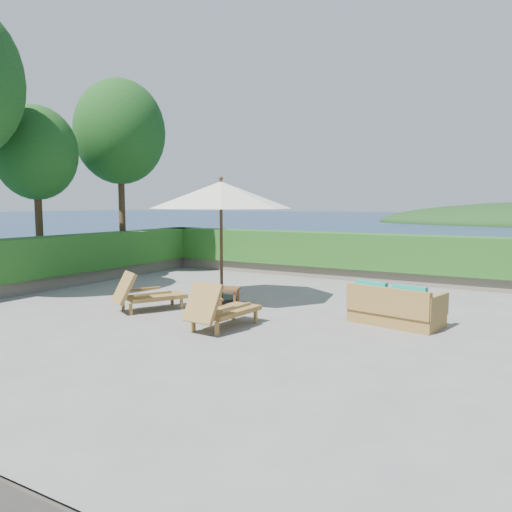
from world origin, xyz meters
The scene contains 14 objects.
ground centered at (0.00, 0.00, 0.00)m, with size 12.00×12.00×0.00m, color gray.
foundation centered at (0.00, 0.00, -1.55)m, with size 12.00×12.00×3.00m, color #514940.
ocean centered at (0.00, 0.00, -3.00)m, with size 600.00×600.00×0.00m, color #162B45.
planter_wall_far centered at (0.00, 5.60, 0.18)m, with size 12.00×0.60×0.36m, color slate.
planter_wall_left centered at (-5.60, 0.00, 0.18)m, with size 0.60×12.00×0.36m, color slate.
hedge_far centered at (0.00, 5.60, 0.85)m, with size 12.40×0.90×1.00m, color #184413.
hedge_left centered at (-5.60, 0.00, 0.85)m, with size 0.90×12.40×1.00m, color #184413.
tree_mid centered at (-6.40, 0.50, 3.55)m, with size 2.20×2.20×4.83m.
tree_far centered at (-6.00, 3.20, 4.40)m, with size 2.80×2.80×6.03m.
patio_umbrella centered at (-0.62, 0.85, 2.37)m, with size 3.67×3.67×2.80m.
lounge_left centered at (-1.47, -0.67, 0.35)m, with size 1.20×1.56×0.84m.
lounge_right centered at (0.71, -1.14, 0.36)m, with size 0.76×1.55×0.87m.
side_table centered at (0.05, 0.07, 0.41)m, with size 0.61×0.61×0.50m.
wicker_loveseat centered at (3.28, 0.72, 0.31)m, with size 1.74×1.12×0.79m.
Camera 1 is at (5.61, -8.27, 2.20)m, focal length 35.00 mm.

